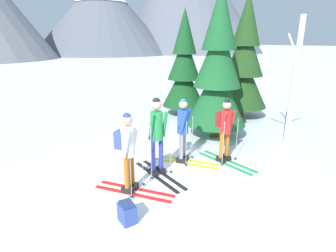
# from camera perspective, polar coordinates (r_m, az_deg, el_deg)

# --- Properties ---
(ground_plane) EXTENTS (400.00, 400.00, 0.00)m
(ground_plane) POSITION_cam_1_polar(r_m,az_deg,el_deg) (6.64, 0.11, -9.86)
(ground_plane) COLOR white
(skier_in_white) EXTENTS (1.37, 1.54, 1.72)m
(skier_in_white) POSITION_cam_1_polar(r_m,az_deg,el_deg) (5.54, -8.51, -4.78)
(skier_in_white) COLOR red
(skier_in_white) RESTS_ON ground
(skier_in_green) EXTENTS (0.61, 1.80, 1.87)m
(skier_in_green) POSITION_cam_1_polar(r_m,az_deg,el_deg) (6.16, -2.34, -1.51)
(skier_in_green) COLOR black
(skier_in_green) RESTS_ON ground
(skier_in_blue) EXTENTS (1.34, 1.52, 1.70)m
(skier_in_blue) POSITION_cam_1_polar(r_m,az_deg,el_deg) (6.87, 3.25, -0.53)
(skier_in_blue) COLOR yellow
(skier_in_blue) RESTS_ON ground
(skier_in_red) EXTENTS (0.61, 1.79, 1.68)m
(skier_in_red) POSITION_cam_1_polar(r_m,az_deg,el_deg) (7.06, 11.99, -0.32)
(skier_in_red) COLOR green
(skier_in_red) RESTS_ON ground
(pine_tree_near) EXTENTS (1.95, 1.95, 4.72)m
(pine_tree_near) POSITION_cam_1_polar(r_m,az_deg,el_deg) (8.70, 10.45, 11.32)
(pine_tree_near) COLOR #51381E
(pine_tree_near) RESTS_ON ground
(pine_tree_mid) EXTENTS (2.01, 2.01, 4.87)m
(pine_tree_mid) POSITION_cam_1_polar(r_m,az_deg,el_deg) (11.45, 15.79, 12.71)
(pine_tree_mid) COLOR #51381E
(pine_tree_mid) RESTS_ON ground
(pine_tree_far) EXTENTS (1.79, 1.79, 4.33)m
(pine_tree_far) POSITION_cam_1_polar(r_m,az_deg,el_deg) (11.40, 3.43, 12.07)
(pine_tree_far) COLOR #51381E
(pine_tree_far) RESTS_ON ground
(birch_tree_tall) EXTENTS (0.93, 0.89, 3.72)m
(birch_tree_tall) POSITION_cam_1_polar(r_m,az_deg,el_deg) (8.35, 25.07, 8.08)
(birch_tree_tall) COLOR silver
(birch_tree_tall) RESTS_ON ground
(backpack_on_snow_front) EXTENTS (0.26, 0.34, 0.38)m
(backpack_on_snow_front) POSITION_cam_1_polar(r_m,az_deg,el_deg) (5.00, -8.67, -17.65)
(backpack_on_snow_front) COLOR #384C99
(backpack_on_snow_front) RESTS_ON ground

